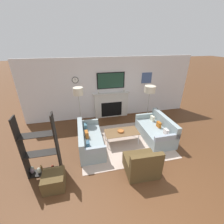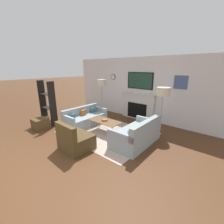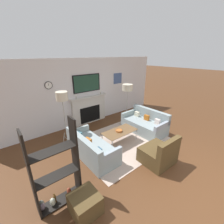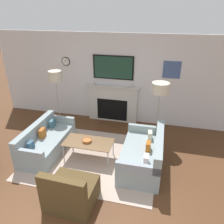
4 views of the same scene
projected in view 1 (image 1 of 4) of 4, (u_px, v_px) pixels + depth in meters
The scene contains 12 objects.
ground_plane at pixel (162, 219), 3.05m from camera, with size 60.00×60.00×0.00m, color #52301A.
fireplace_wall at pixel (111, 91), 6.76m from camera, with size 7.59×0.28×2.70m.
area_rug at pixel (124, 141), 5.40m from camera, with size 3.06×2.43×0.01m.
couch_left at pixel (89, 140), 5.04m from camera, with size 0.77×1.75×0.72m.
couch_right at pixel (156, 131), 5.53m from camera, with size 0.89×1.67×0.83m.
armchair at pixel (142, 164), 4.04m from camera, with size 0.88×0.80×0.83m.
coffee_table at pixel (122, 132), 5.20m from camera, with size 1.17×0.59×0.44m.
decorative_bowl at pixel (121, 131), 5.18m from camera, with size 0.23×0.23×0.06m.
floor_lamp_left at pixel (78, 92), 5.50m from camera, with size 0.37×0.37×1.76m.
floor_lamp_right at pixel (150, 90), 6.12m from camera, with size 0.44×0.44×1.64m.
shelf_unit at pixel (40, 152), 3.83m from camera, with size 0.86×0.28×1.77m.
ottoman at pixel (54, 181), 3.67m from camera, with size 0.52×0.52×0.40m.
Camera 1 is at (-1.40, -1.53, 3.30)m, focal length 24.00 mm.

